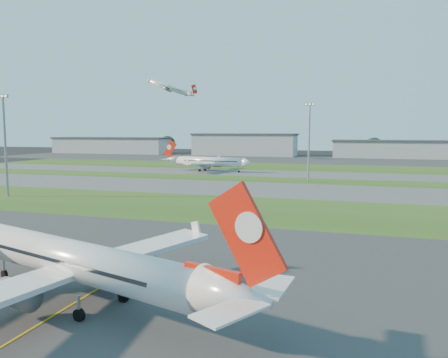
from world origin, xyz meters
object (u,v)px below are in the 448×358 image
at_px(airliner_taxiing, 209,162).
at_px(light_mast_west, 5,138).
at_px(airliner_parked, 79,262).
at_px(light_mast_centre, 309,137).

bearing_deg(airliner_taxiing, light_mast_west, 77.83).
bearing_deg(airliner_taxiing, airliner_parked, 109.79).
distance_m(airliner_parked, light_mast_west, 82.31).
relative_size(airliner_taxiing, light_mast_centre, 1.44).
xyz_separation_m(airliner_taxiing, light_mast_centre, (43.70, -25.65, 10.75)).
distance_m(airliner_parked, airliner_taxiing, 140.60).
height_order(airliner_taxiing, light_mast_centre, light_mast_centre).
distance_m(light_mast_west, light_mast_centre, 89.64).
relative_size(airliner_parked, light_mast_west, 1.41).
relative_size(light_mast_west, light_mast_centre, 1.00).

